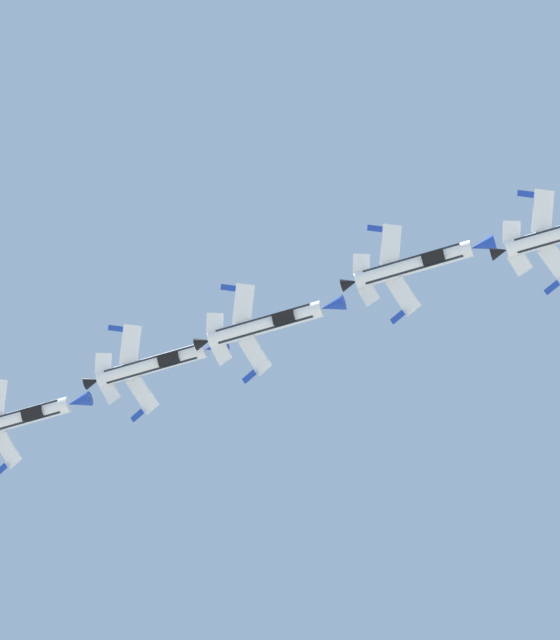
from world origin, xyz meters
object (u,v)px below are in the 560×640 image
at_px(fighter_jet_left_wing, 416,264).
at_px(fighter_jet_right_wing, 268,324).
at_px(fighter_jet_left_outer, 154,364).
at_px(fighter_jet_right_outer, 19,418).

relative_size(fighter_jet_left_wing, fighter_jet_right_wing, 1.00).
relative_size(fighter_jet_left_wing, fighter_jet_left_outer, 1.00).
height_order(fighter_jet_left_wing, fighter_jet_right_wing, fighter_jet_left_wing).
bearing_deg(fighter_jet_right_wing, fighter_jet_right_outer, -93.43).
xyz_separation_m(fighter_jet_right_wing, fighter_jet_right_outer, (-21.44, 18.33, -1.75)).
bearing_deg(fighter_jet_left_outer, fighter_jet_right_outer, -88.68).
bearing_deg(fighter_jet_left_wing, fighter_jet_left_outer, -94.52).
bearing_deg(fighter_jet_left_wing, fighter_jet_right_wing, -91.00).
height_order(fighter_jet_right_wing, fighter_jet_right_outer, fighter_jet_right_wing).
bearing_deg(fighter_jet_right_wing, fighter_jet_left_outer, -98.67).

